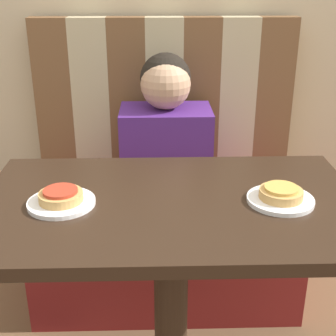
{
  "coord_description": "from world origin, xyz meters",
  "views": [
    {
      "loc": [
        -0.04,
        -1.13,
        1.33
      ],
      "look_at": [
        0.0,
        0.31,
        0.73
      ],
      "focal_mm": 50.0,
      "sensor_mm": 36.0,
      "label": 1
    }
  ],
  "objects_px": {
    "plate_left": "(61,203)",
    "plate_right": "(280,200)",
    "pizza_left": "(61,196)",
    "pizza_right": "(281,193)",
    "person": "(166,134)"
  },
  "relations": [
    {
      "from": "plate_right",
      "to": "pizza_right",
      "type": "bearing_deg",
      "value": -90.0
    },
    {
      "from": "plate_left",
      "to": "pizza_left",
      "type": "distance_m",
      "value": 0.02
    },
    {
      "from": "person",
      "to": "plate_right",
      "type": "relative_size",
      "value": 3.33
    },
    {
      "from": "plate_right",
      "to": "pizza_left",
      "type": "bearing_deg",
      "value": -180.0
    },
    {
      "from": "pizza_left",
      "to": "plate_left",
      "type": "bearing_deg",
      "value": 90.0
    },
    {
      "from": "pizza_left",
      "to": "plate_right",
      "type": "bearing_deg",
      "value": 0.0
    },
    {
      "from": "plate_left",
      "to": "person",
      "type": "bearing_deg",
      "value": 65.46
    },
    {
      "from": "pizza_left",
      "to": "pizza_right",
      "type": "bearing_deg",
      "value": 0.0
    },
    {
      "from": "plate_right",
      "to": "pizza_left",
      "type": "distance_m",
      "value": 0.58
    },
    {
      "from": "plate_left",
      "to": "pizza_left",
      "type": "height_order",
      "value": "pizza_left"
    },
    {
      "from": "person",
      "to": "plate_right",
      "type": "bearing_deg",
      "value": -65.46
    },
    {
      "from": "plate_left",
      "to": "plate_right",
      "type": "relative_size",
      "value": 1.0
    },
    {
      "from": "pizza_left",
      "to": "pizza_right",
      "type": "relative_size",
      "value": 1.0
    },
    {
      "from": "person",
      "to": "pizza_left",
      "type": "relative_size",
      "value": 5.14
    },
    {
      "from": "plate_left",
      "to": "plate_right",
      "type": "distance_m",
      "value": 0.58
    }
  ]
}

